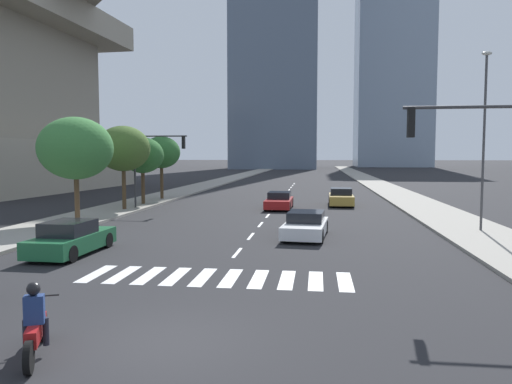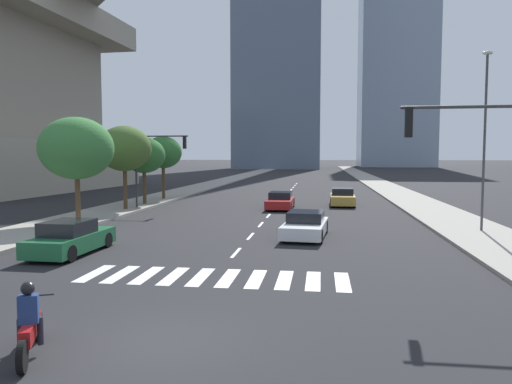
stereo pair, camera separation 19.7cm
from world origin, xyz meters
TOP-DOWN VIEW (x-y plane):
  - ground_plane at (0.00, 0.00)m, footprint 800.00×800.00m
  - sidewalk_east at (11.08, 30.00)m, footprint 4.00×260.00m
  - sidewalk_west at (-11.08, 30.00)m, footprint 4.00×260.00m
  - crosswalk_near at (-0.00, 5.45)m, footprint 8.55×2.36m
  - lane_divider_center at (0.00, 33.45)m, footprint 0.14×50.00m
  - motorcycle_third at (-2.24, -0.95)m, footprint 1.13×2.12m
  - sedan_white_0 at (2.64, 13.57)m, footprint 2.24×4.57m
  - sedan_gold_1 at (5.03, 28.66)m, footprint 1.92×4.34m
  - sedan_red_2 at (0.42, 25.67)m, footprint 1.89×4.48m
  - sedan_green_3 at (-6.46, 8.32)m, footprint 1.88×4.36m
  - traffic_signal_near at (8.49, 5.84)m, footprint 4.74×0.28m
  - traffic_signal_far at (-8.41, 23.96)m, footprint 4.17×0.28m
  - street_lamp_east at (11.38, 15.91)m, footprint 0.50×0.24m
  - street_tree_nearest at (-10.28, 16.17)m, footprint 4.12×4.12m
  - street_tree_second at (-10.28, 22.88)m, footprint 3.72×3.72m
  - street_tree_third at (-10.28, 26.61)m, footprint 3.27×3.27m
  - street_tree_fourth at (-10.28, 31.20)m, footprint 3.25×3.25m
  - office_tower_left_skyline at (-9.44, 136.78)m, footprint 24.74×25.32m
  - office_tower_center_skyline at (28.49, 164.02)m, footprint 24.37×23.46m

SIDE VIEW (x-z plane):
  - ground_plane at x=0.00m, z-range 0.00..0.00m
  - lane_divider_center at x=0.00m, z-range 0.00..0.01m
  - crosswalk_near at x=0.00m, z-range 0.00..0.01m
  - sidewalk_east at x=11.08m, z-range 0.00..0.15m
  - sidewalk_west at x=-11.08m, z-range 0.00..0.15m
  - sedan_white_0 at x=2.64m, z-range -0.04..1.18m
  - sedan_red_2 at x=0.42m, z-range -0.05..1.19m
  - motorcycle_third at x=-2.24m, z-range -0.16..1.33m
  - sedan_green_3 at x=-6.46m, z-range -0.06..1.29m
  - sedan_gold_1 at x=5.03m, z-range -0.05..1.30m
  - street_tree_third at x=-10.28m, z-range 1.33..6.49m
  - traffic_signal_far at x=-8.41m, z-range 1.16..6.69m
  - traffic_signal_near at x=8.49m, z-range 1.21..6.82m
  - street_tree_fourth at x=-10.28m, z-range 1.45..6.86m
  - street_tree_nearest at x=-10.28m, z-range 1.34..7.25m
  - street_tree_second at x=-10.28m, z-range 1.46..7.28m
  - street_lamp_east at x=11.38m, z-range 0.77..9.63m
  - office_tower_center_skyline at x=28.49m, z-range -0.53..77.95m
  - office_tower_left_skyline at x=-9.44m, z-range -4.27..100.66m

